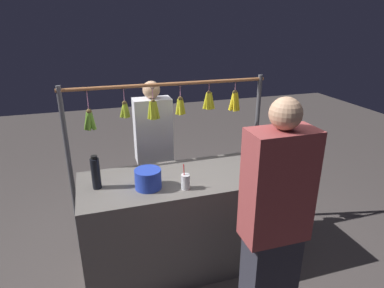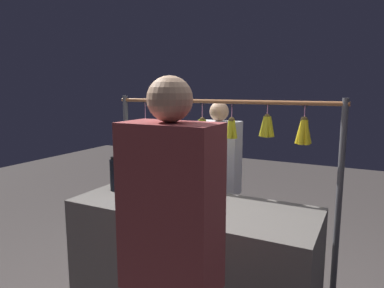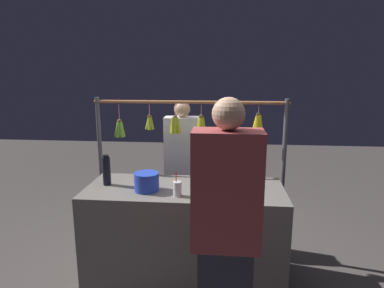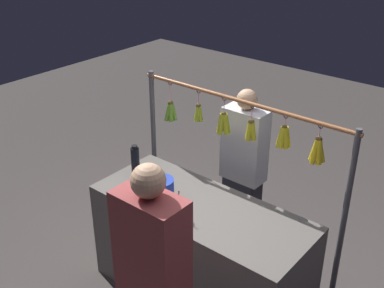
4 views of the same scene
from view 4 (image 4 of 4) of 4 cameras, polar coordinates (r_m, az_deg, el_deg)
The scene contains 6 objects.
market_counter at distance 3.99m, azimuth 0.99°, elevation -12.59°, with size 1.76×0.72×0.89m, color #66605B.
display_rack at distance 3.89m, azimuth 5.53°, elevation -0.74°, with size 1.93×0.12×1.65m.
water_bottle at distance 4.07m, azimuth -6.68°, elevation -2.01°, with size 0.07×0.07×0.28m.
blue_bucket at distance 3.78m, azimuth -3.74°, elevation -5.24°, with size 0.21×0.21×0.16m, color #2541BC.
drink_cup at distance 3.57m, azimuth -1.52°, elevation -7.68°, with size 0.07×0.07×0.21m.
vendor_person at distance 4.34m, azimuth 6.01°, elevation -3.64°, with size 0.38×0.21×1.59m.
Camera 4 is at (-1.91, 2.42, 2.97)m, focal length 45.38 mm.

